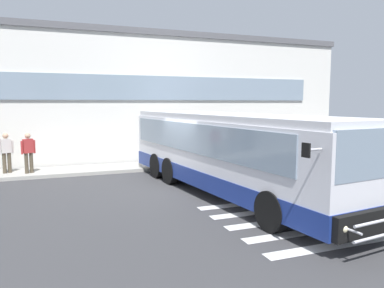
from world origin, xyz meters
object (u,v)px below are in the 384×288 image
(passenger_at_curb_edge, at_px, (28,151))
(safety_bollard_yellow, at_px, (199,159))
(passenger_by_doorway, at_px, (6,150))
(bus_main_foreground, at_px, (230,154))

(passenger_at_curb_edge, xyz_separation_m, safety_bollard_yellow, (7.26, -0.87, -0.63))
(passenger_by_doorway, height_order, safety_bollard_yellow, passenger_by_doorway)
(passenger_at_curb_edge, relative_size, safety_bollard_yellow, 1.86)
(safety_bollard_yellow, bearing_deg, bus_main_foreground, -99.04)
(passenger_at_curb_edge, bearing_deg, bus_main_foreground, -40.21)
(bus_main_foreground, distance_m, passenger_at_curb_edge, 8.54)
(passenger_at_curb_edge, bearing_deg, passenger_by_doorway, 156.71)
(bus_main_foreground, distance_m, passenger_by_doorway, 9.45)
(bus_main_foreground, xyz_separation_m, passenger_at_curb_edge, (-6.52, 5.51, -0.25))
(passenger_by_doorway, distance_m, passenger_at_curb_edge, 0.95)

